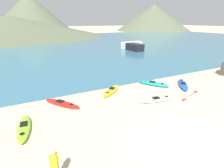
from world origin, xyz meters
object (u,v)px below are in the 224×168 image
Objects in this scene: kayak_on_sand_1 at (24,128)px; loose_paddle at (190,96)px; kayak_on_sand_2 at (183,85)px; kayak_on_sand_5 at (158,99)px; kayak_on_sand_0 at (154,84)px; person_near_foreground at (55,165)px; kayak_on_sand_4 at (111,90)px; kayak_on_sand_3 at (62,103)px; moored_boat_1 at (135,47)px; moored_boat_0 at (132,45)px.

loose_paddle is at bearing -3.99° from kayak_on_sand_1.
loose_paddle is at bearing -122.98° from kayak_on_sand_2.
kayak_on_sand_5 reaches higher than loose_paddle.
kayak_on_sand_0 is 0.93× the size of kayak_on_sand_5.
kayak_on_sand_5 is at bearing 25.47° from person_near_foreground.
kayak_on_sand_2 is 1.04× the size of loose_paddle.
kayak_on_sand_1 is 7.43m from kayak_on_sand_4.
kayak_on_sand_5 is 9.14m from person_near_foreground.
kayak_on_sand_2 is (2.26, -1.43, 0.01)m from kayak_on_sand_0.
kayak_on_sand_5 is at bearing 171.79° from loose_paddle.
kayak_on_sand_3 is at bearing 173.45° from kayak_on_sand_2.
kayak_on_sand_2 is at bearing -111.41° from moored_boat_1.
kayak_on_sand_4 reaches higher than loose_paddle.
kayak_on_sand_0 is 1.02× the size of loose_paddle.
kayak_on_sand_5 is (2.34, -3.21, -0.00)m from kayak_on_sand_4.
kayak_on_sand_3 is at bearing 158.29° from kayak_on_sand_5.
person_near_foreground reaches higher than kayak_on_sand_5.
kayak_on_sand_2 is at bearing 4.19° from kayak_on_sand_1.
kayak_on_sand_1 is at bearing -133.61° from moored_boat_0.
kayak_on_sand_3 is 7.17m from kayak_on_sand_5.
moored_boat_0 is (13.31, 24.07, 0.61)m from kayak_on_sand_5.
moored_boat_0 is at bearing 46.39° from kayak_on_sand_1.
person_near_foreground is 31.75m from moored_boat_1.
person_near_foreground is at bearing -146.52° from kayak_on_sand_0.
moored_boat_0 is (22.53, 23.66, 0.59)m from kayak_on_sand_1.
kayak_on_sand_0 is 2.67m from kayak_on_sand_2.
moored_boat_1 is at bearing 43.98° from kayak_on_sand_1.
kayak_on_sand_3 is at bearing -133.00° from moored_boat_0.
kayak_on_sand_2 is 1.76× the size of person_near_foreground.
kayak_on_sand_1 is 0.99× the size of kayak_on_sand_3.
moored_boat_0 is (15.65, 20.86, 0.61)m from kayak_on_sand_4.
moored_boat_1 is (7.57, 19.31, 0.57)m from kayak_on_sand_2.
moored_boat_0 is at bearing 47.00° from kayak_on_sand_3.
kayak_on_sand_2 is 4.46m from kayak_on_sand_5.
person_near_foreground is (-1.56, -6.57, 0.79)m from kayak_on_sand_3.
kayak_on_sand_1 is 32.68m from moored_boat_0.
loose_paddle is at bearing -71.96° from kayak_on_sand_0.
person_near_foreground reaches higher than kayak_on_sand_4.
person_near_foreground is (-10.20, -6.75, 0.75)m from kayak_on_sand_0.
kayak_on_sand_3 is 1.11× the size of kayak_on_sand_4.
kayak_on_sand_1 is at bearing -157.92° from kayak_on_sand_4.
kayak_on_sand_0 is 1.03× the size of kayak_on_sand_4.
kayak_on_sand_0 is 24.09m from moored_boat_0.
kayak_on_sand_1 is at bearing -167.84° from kayak_on_sand_0.
kayak_on_sand_3 is 4.36m from kayak_on_sand_4.
kayak_on_sand_1 is 0.75× the size of moored_boat_1.
kayak_on_sand_0 is 0.70× the size of moored_boat_1.
person_near_foreground is at bearing -103.38° from kayak_on_sand_3.
kayak_on_sand_2 is 24.43m from moored_boat_0.
loose_paddle is (5.38, -3.65, -0.12)m from kayak_on_sand_4.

